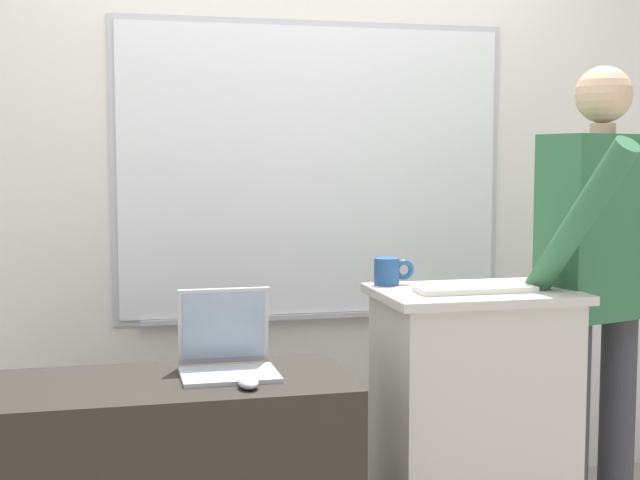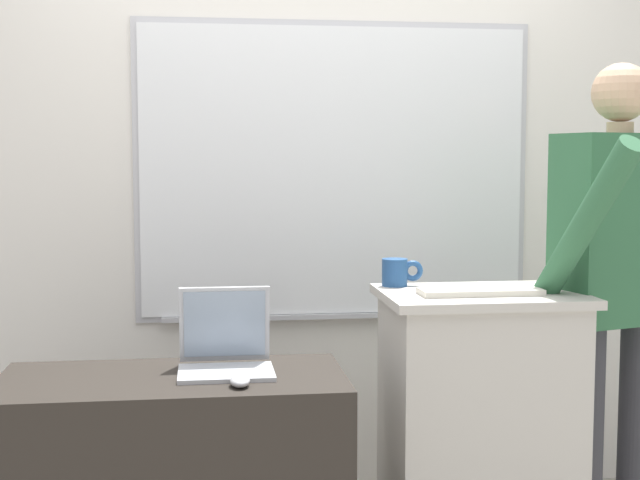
# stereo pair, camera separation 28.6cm
# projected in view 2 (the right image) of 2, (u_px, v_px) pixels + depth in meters

# --- Properties ---
(back_wall) EXTENTS (6.40, 0.17, 2.61)m
(back_wall) POSITION_uv_depth(u_px,v_px,m) (305.00, 191.00, 3.79)
(back_wall) COLOR silver
(back_wall) RESTS_ON ground_plane
(lectern_podium) EXTENTS (0.67, 0.49, 1.00)m
(lectern_podium) POSITION_uv_depth(u_px,v_px,m) (478.00, 435.00, 3.04)
(lectern_podium) COLOR #BCB7AD
(lectern_podium) RESTS_ON ground_plane
(person_presenter) EXTENTS (0.61, 0.65, 1.77)m
(person_presenter) POSITION_uv_depth(u_px,v_px,m) (617.00, 278.00, 3.09)
(person_presenter) COLOR #333338
(person_presenter) RESTS_ON ground_plane
(laptop) EXTENTS (0.30, 0.27, 0.26)m
(laptop) POSITION_uv_depth(u_px,v_px,m) (225.00, 346.00, 2.85)
(laptop) COLOR #B7BABF
(laptop) RESTS_ON side_desk
(wireless_keyboard) EXTENTS (0.40, 0.13, 0.02)m
(wireless_keyboard) POSITION_uv_depth(u_px,v_px,m) (480.00, 292.00, 2.93)
(wireless_keyboard) COLOR beige
(wireless_keyboard) RESTS_ON lectern_podium
(computer_mouse_by_laptop) EXTENTS (0.06, 0.10, 0.03)m
(computer_mouse_by_laptop) POSITION_uv_depth(u_px,v_px,m) (240.00, 381.00, 2.64)
(computer_mouse_by_laptop) COLOR #BCBCC1
(computer_mouse_by_laptop) RESTS_ON side_desk
(coffee_mug) EXTENTS (0.15, 0.09, 0.10)m
(coffee_mug) POSITION_uv_depth(u_px,v_px,m) (397.00, 272.00, 3.13)
(coffee_mug) COLOR #234C84
(coffee_mug) RESTS_ON lectern_podium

